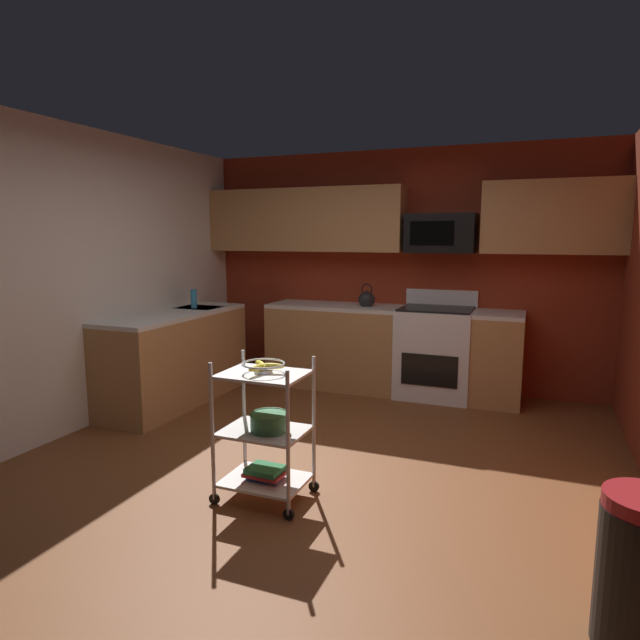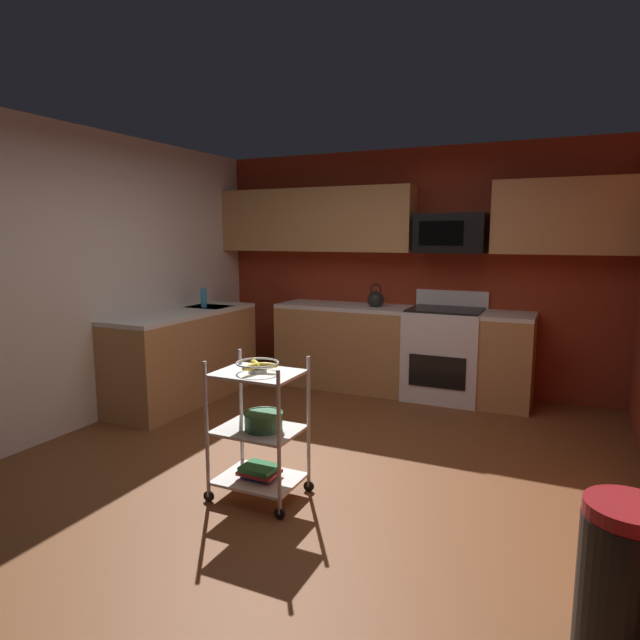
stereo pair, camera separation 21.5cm
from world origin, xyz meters
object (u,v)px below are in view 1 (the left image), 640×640
(rolling_cart, at_px, (264,431))
(mixing_bowl_large, at_px, (269,421))
(microwave, at_px, (441,233))
(book_stack, at_px, (265,473))
(kettle, at_px, (367,299))
(dish_soap_bottle, at_px, (194,299))
(oven_range, at_px, (435,351))
(fruit_bowl, at_px, (263,366))

(rolling_cart, xyz_separation_m, mixing_bowl_large, (0.04, 0.00, 0.07))
(microwave, height_order, book_stack, microwave)
(microwave, distance_m, kettle, 1.04)
(mixing_bowl_large, xyz_separation_m, kettle, (-0.19, 2.69, 0.48))
(mixing_bowl_large, distance_m, dish_soap_bottle, 2.65)
(rolling_cart, bearing_deg, dish_soap_bottle, 134.08)
(oven_range, height_order, dish_soap_bottle, dish_soap_bottle)
(dish_soap_bottle, bearing_deg, microwave, 21.41)
(fruit_bowl, height_order, mixing_bowl_large, fruit_bowl)
(microwave, height_order, dish_soap_bottle, microwave)
(microwave, distance_m, mixing_bowl_large, 3.09)
(microwave, xyz_separation_m, book_stack, (-0.60, -2.79, -1.53))
(oven_range, distance_m, rolling_cart, 2.76)
(oven_range, bearing_deg, mixing_bowl_large, -101.87)
(book_stack, bearing_deg, dish_soap_bottle, 134.08)
(rolling_cart, height_order, kettle, kettle)
(dish_soap_bottle, bearing_deg, kettle, 26.85)
(oven_range, bearing_deg, kettle, -179.71)
(oven_range, height_order, rolling_cart, oven_range)
(microwave, xyz_separation_m, mixing_bowl_large, (-0.56, -2.79, -1.18))
(kettle, distance_m, dish_soap_bottle, 1.84)
(oven_range, bearing_deg, book_stack, -102.63)
(fruit_bowl, bearing_deg, oven_range, 77.37)
(rolling_cart, xyz_separation_m, fruit_bowl, (0.00, 0.00, 0.42))
(oven_range, relative_size, microwave, 1.57)
(mixing_bowl_large, distance_m, book_stack, 0.35)
(fruit_bowl, distance_m, dish_soap_bottle, 2.58)
(oven_range, xyz_separation_m, mixing_bowl_large, (-0.57, -2.69, 0.04))
(microwave, relative_size, rolling_cart, 0.77)
(microwave, relative_size, fruit_bowl, 2.57)
(oven_range, xyz_separation_m, fruit_bowl, (-0.60, -2.69, 0.40))
(mixing_bowl_large, bearing_deg, microwave, 78.57)
(mixing_bowl_large, bearing_deg, fruit_bowl, 180.00)
(rolling_cart, bearing_deg, kettle, 93.25)
(kettle, relative_size, dish_soap_bottle, 1.32)
(fruit_bowl, xyz_separation_m, mixing_bowl_large, (0.04, -0.00, -0.36))
(microwave, distance_m, dish_soap_bottle, 2.66)
(book_stack, distance_m, kettle, 2.81)
(kettle, bearing_deg, oven_range, 0.29)
(oven_range, xyz_separation_m, rolling_cart, (-0.60, -2.69, -0.03))
(mixing_bowl_large, bearing_deg, book_stack, 180.00)
(microwave, bearing_deg, dish_soap_bottle, -158.59)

